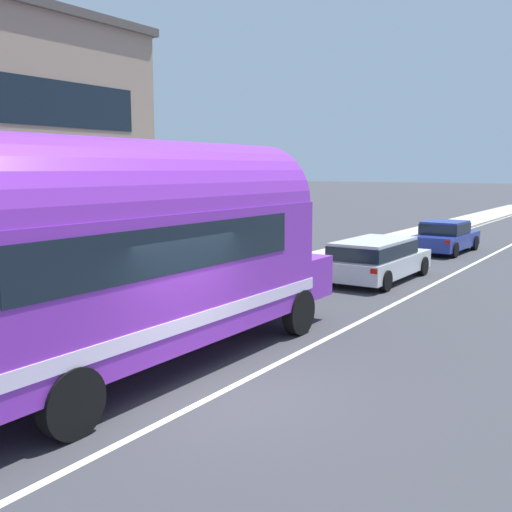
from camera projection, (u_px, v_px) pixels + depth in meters
The scene contains 6 objects.
ground_plane at pixel (217, 394), 9.71m from camera, with size 300.00×300.00×0.00m, color #38383D.
lane_markings at pixel (391, 275), 20.52m from camera, with size 3.81×80.00×0.01m.
sidewalk_slab at pixel (278, 272), 20.68m from camera, with size 2.65×90.00×0.15m, color #ADA89E.
painted_bus at pixel (123, 246), 10.22m from camera, with size 2.62×10.72×4.12m.
car_lead at pixel (376, 257), 19.41m from camera, with size 2.03×4.78×1.37m.
car_second at pixel (445, 236), 26.14m from camera, with size 2.01×4.39×1.37m.
Camera 1 is at (5.68, -7.38, 3.61)m, focal length 42.22 mm.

